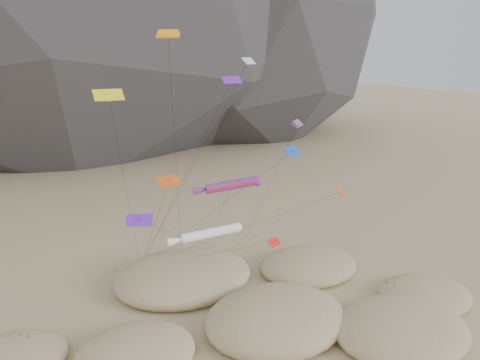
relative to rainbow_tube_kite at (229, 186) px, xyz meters
name	(u,v)px	position (x,y,z in m)	size (l,w,h in m)	color
ground	(277,354)	(-0.71, -10.57, -13.20)	(500.00, 500.00, 0.00)	#CCB789
dunes	(245,324)	(-1.46, -5.86, -12.45)	(52.19, 38.71, 4.20)	#CCB789
dune_grass	(264,328)	(-0.31, -7.54, -12.35)	(41.31, 28.32, 1.51)	black
kite_stakes	(200,251)	(2.26, 13.15, -13.05)	(22.41, 2.24, 0.30)	#3F2D1E
rainbow_tube_kite	(229,186)	(0.00, 0.00, 0.00)	(8.46, 16.91, 14.03)	red
white_tube_kite	(207,234)	(-3.87, -2.66, -3.63)	(7.42, 18.70, 10.32)	white
orange_parafoil	(168,39)	(-4.30, 4.55, 14.55)	(5.41, 10.27, 28.65)	#FF9C0D
multi_parafoil	(296,126)	(8.94, 0.99, 5.35)	(2.14, 14.39, 19.26)	red
delta_kites	(215,162)	(-1.55, 0.20, 2.69)	(25.76, 18.62, 25.86)	yellow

